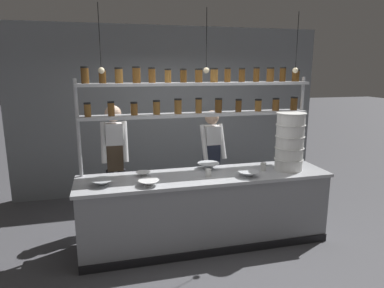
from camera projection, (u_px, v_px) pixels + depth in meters
ground_plane at (205, 242)px, 4.49m from camera, size 40.00×40.00×0.00m
back_wall at (172, 111)px, 6.21m from camera, size 5.57×0.12×2.95m
prep_counter at (205, 209)px, 4.39m from camera, size 3.17×0.76×0.92m
spice_shelf_unit at (199, 100)px, 4.41m from camera, size 3.05×0.28×2.25m
chef_left at (115, 158)px, 4.74m from camera, size 0.37×0.30×1.74m
chef_center at (212, 157)px, 5.14m from camera, size 0.37×0.30×1.63m
container_stack at (290, 142)px, 4.43m from camera, size 0.38×0.38×0.76m
prep_bowl_near_left at (208, 166)px, 4.54m from camera, size 0.29×0.29×0.08m
prep_bowl_center_front at (102, 183)px, 3.89m from camera, size 0.26×0.26×0.07m
prep_bowl_center_back at (248, 174)px, 4.21m from camera, size 0.26×0.26×0.07m
prep_bowl_near_right at (149, 183)px, 3.88m from camera, size 0.24×0.24×0.07m
prep_bowl_far_left at (143, 174)px, 4.25m from camera, size 0.18×0.18×0.05m
serving_cup_front at (263, 167)px, 4.46m from camera, size 0.07×0.07×0.11m
serving_cup_by_board at (208, 173)px, 4.22m from camera, size 0.07×0.07×0.10m
pendant_light_row at (206, 67)px, 4.00m from camera, size 2.44×0.07×0.73m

